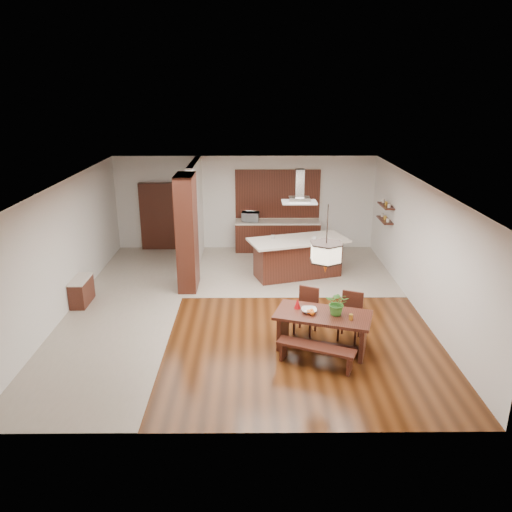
{
  "coord_description": "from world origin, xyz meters",
  "views": [
    {
      "loc": [
        0.21,
        -10.67,
        4.89
      ],
      "look_at": [
        0.3,
        0.0,
        1.25
      ],
      "focal_mm": 35.0,
      "sensor_mm": 36.0,
      "label": 1
    }
  ],
  "objects_px": {
    "dining_chair_right": "(350,317)",
    "kitchen_island": "(298,257)",
    "pendant_lantern": "(327,239)",
    "fruit_bowl": "(309,310)",
    "microwave": "(250,217)",
    "island_cup": "(314,238)",
    "hallway_console": "(82,291)",
    "dining_chair_left": "(305,312)",
    "dining_bench": "(316,356)",
    "foliage_plant": "(338,303)",
    "range_hood": "(300,186)",
    "dining_table": "(323,323)"
  },
  "relations": [
    {
      "from": "island_cup",
      "to": "foliage_plant",
      "type": "bearing_deg",
      "value": -90.29
    },
    {
      "from": "hallway_console",
      "to": "microwave",
      "type": "height_order",
      "value": "microwave"
    },
    {
      "from": "hallway_console",
      "to": "dining_bench",
      "type": "bearing_deg",
      "value": -28.47
    },
    {
      "from": "dining_bench",
      "to": "dining_chair_right",
      "type": "xyz_separation_m",
      "value": [
        0.8,
        1.01,
        0.28
      ]
    },
    {
      "from": "hallway_console",
      "to": "fruit_bowl",
      "type": "relative_size",
      "value": 2.95
    },
    {
      "from": "pendant_lantern",
      "to": "foliage_plant",
      "type": "distance_m",
      "value": 1.28
    },
    {
      "from": "dining_chair_right",
      "to": "dining_chair_left",
      "type": "bearing_deg",
      "value": -174.13
    },
    {
      "from": "dining_chair_right",
      "to": "kitchen_island",
      "type": "xyz_separation_m",
      "value": [
        -0.74,
        3.56,
        0.06
      ]
    },
    {
      "from": "kitchen_island",
      "to": "range_hood",
      "type": "distance_m",
      "value": 1.92
    },
    {
      "from": "dining_chair_right",
      "to": "microwave",
      "type": "bearing_deg",
      "value": 132.66
    },
    {
      "from": "dining_table",
      "to": "kitchen_island",
      "type": "relative_size",
      "value": 0.72
    },
    {
      "from": "hallway_console",
      "to": "microwave",
      "type": "relative_size",
      "value": 1.69
    },
    {
      "from": "hallway_console",
      "to": "island_cup",
      "type": "xyz_separation_m",
      "value": [
        5.66,
        1.66,
        0.79
      ]
    },
    {
      "from": "hallway_console",
      "to": "pendant_lantern",
      "type": "relative_size",
      "value": 0.67
    },
    {
      "from": "dining_chair_right",
      "to": "microwave",
      "type": "distance_m",
      "value": 6.16
    },
    {
      "from": "dining_chair_left",
      "to": "hallway_console",
      "type": "bearing_deg",
      "value": -170.86
    },
    {
      "from": "dining_chair_left",
      "to": "range_hood",
      "type": "distance_m",
      "value": 3.84
    },
    {
      "from": "dining_chair_left",
      "to": "microwave",
      "type": "bearing_deg",
      "value": 127.46
    },
    {
      "from": "pendant_lantern",
      "to": "kitchen_island",
      "type": "distance_m",
      "value": 4.31
    },
    {
      "from": "hallway_console",
      "to": "pendant_lantern",
      "type": "distance_m",
      "value": 6.12
    },
    {
      "from": "foliage_plant",
      "to": "kitchen_island",
      "type": "height_order",
      "value": "foliage_plant"
    },
    {
      "from": "dining_chair_left",
      "to": "fruit_bowl",
      "type": "distance_m",
      "value": 0.67
    },
    {
      "from": "dining_bench",
      "to": "dining_chair_left",
      "type": "bearing_deg",
      "value": 92.91
    },
    {
      "from": "hallway_console",
      "to": "foliage_plant",
      "type": "height_order",
      "value": "foliage_plant"
    },
    {
      "from": "foliage_plant",
      "to": "fruit_bowl",
      "type": "relative_size",
      "value": 1.61
    },
    {
      "from": "range_hood",
      "to": "foliage_plant",
      "type": "bearing_deg",
      "value": -84.33
    },
    {
      "from": "fruit_bowl",
      "to": "island_cup",
      "type": "height_order",
      "value": "island_cup"
    },
    {
      "from": "range_hood",
      "to": "island_cup",
      "type": "height_order",
      "value": "range_hood"
    },
    {
      "from": "pendant_lantern",
      "to": "kitchen_island",
      "type": "relative_size",
      "value": 0.47
    },
    {
      "from": "dining_bench",
      "to": "dining_chair_right",
      "type": "relative_size",
      "value": 1.49
    },
    {
      "from": "dining_chair_left",
      "to": "island_cup",
      "type": "relative_size",
      "value": 8.66
    },
    {
      "from": "kitchen_island",
      "to": "island_cup",
      "type": "relative_size",
      "value": 24.9
    },
    {
      "from": "foliage_plant",
      "to": "range_hood",
      "type": "bearing_deg",
      "value": 95.67
    },
    {
      "from": "dining_table",
      "to": "kitchen_island",
      "type": "height_order",
      "value": "kitchen_island"
    },
    {
      "from": "foliage_plant",
      "to": "fruit_bowl",
      "type": "distance_m",
      "value": 0.57
    },
    {
      "from": "fruit_bowl",
      "to": "microwave",
      "type": "distance_m",
      "value": 6.22
    },
    {
      "from": "hallway_console",
      "to": "range_hood",
      "type": "height_order",
      "value": "range_hood"
    },
    {
      "from": "pendant_lantern",
      "to": "microwave",
      "type": "bearing_deg",
      "value": 102.86
    },
    {
      "from": "dining_bench",
      "to": "island_cup",
      "type": "xyz_separation_m",
      "value": [
        0.48,
        4.47,
        0.9
      ]
    },
    {
      "from": "hallway_console",
      "to": "microwave",
      "type": "distance_m",
      "value": 5.68
    },
    {
      "from": "pendant_lantern",
      "to": "fruit_bowl",
      "type": "bearing_deg",
      "value": 165.24
    },
    {
      "from": "range_hood",
      "to": "microwave",
      "type": "height_order",
      "value": "range_hood"
    },
    {
      "from": "dining_table",
      "to": "foliage_plant",
      "type": "relative_size",
      "value": 4.18
    },
    {
      "from": "hallway_console",
      "to": "dining_chair_right",
      "type": "relative_size",
      "value": 0.9
    },
    {
      "from": "dining_chair_right",
      "to": "island_cup",
      "type": "distance_m",
      "value": 3.53
    },
    {
      "from": "hallway_console",
      "to": "foliage_plant",
      "type": "bearing_deg",
      "value": -21.56
    },
    {
      "from": "hallway_console",
      "to": "dining_chair_left",
      "type": "relative_size",
      "value": 0.91
    },
    {
      "from": "hallway_console",
      "to": "dining_bench",
      "type": "relative_size",
      "value": 0.61
    },
    {
      "from": "pendant_lantern",
      "to": "hallway_console",
      "type": "bearing_deg",
      "value": 157.88
    },
    {
      "from": "range_hood",
      "to": "dining_bench",
      "type": "bearing_deg",
      "value": -90.75
    }
  ]
}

